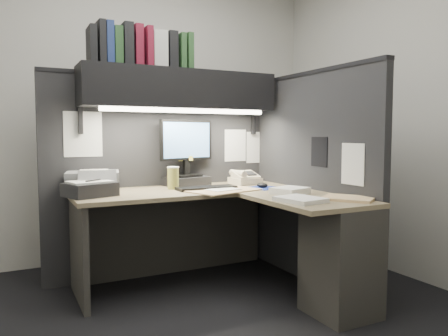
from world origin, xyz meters
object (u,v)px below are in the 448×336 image
Objects in this scene: coffee_cup at (173,179)px; keyboard at (206,188)px; telephone at (245,179)px; desk at (262,237)px; notebook_stack at (90,189)px; overhead_shelf at (180,90)px; printer at (93,181)px; monitor at (187,159)px.

keyboard is at bearing -31.64° from coffee_cup.
desk is at bearing -112.11° from telephone.
keyboard is 1.50× the size of notebook_stack.
notebook_stack is at bearing -162.93° from overhead_shelf.
printer is (-0.99, 0.77, 0.36)m from desk.
notebook_stack is at bearing -174.21° from monitor.
monitor is 1.17× the size of keyboard.
printer is (-0.68, 0.01, -0.70)m from overhead_shelf.
coffee_cup reaches higher than desk.
keyboard reaches higher than desk.
coffee_cup is 0.53× the size of notebook_stack.
notebook_stack is (-1.05, 0.52, 0.33)m from desk.
overhead_shelf is 1.07m from notebook_stack.
notebook_stack is at bearing -175.08° from telephone.
overhead_shelf is at bearing 113.10° from keyboard.
monitor is 2.38× the size of telephone.
printer is 0.25m from notebook_stack.
desk is 0.98m from monitor.
coffee_cup reaches higher than telephone.
printer is at bearing 161.38° from keyboard.
telephone is (0.55, -0.07, -0.73)m from overhead_shelf.
keyboard is at bearing 111.20° from desk.
coffee_cup reaches higher than keyboard.
monitor is 0.38m from keyboard.
telephone is at bearing 8.13° from printer.
coffee_cup reaches higher than notebook_stack.
monitor is at bearing 19.74° from notebook_stack.
desk is 0.84m from coffee_cup.
monitor reaches higher than printer.
notebook_stack is (-0.86, 0.03, 0.03)m from keyboard.
coffee_cup is (-0.66, -0.05, 0.04)m from telephone.
telephone is at bearing 69.78° from desk.
keyboard is at bearing -98.39° from monitor.
desk is 4.59× the size of printer.
monitor is 0.89m from notebook_stack.
overhead_shelf reaches higher than keyboard.
telephone is at bearing 4.09° from coffee_cup.
printer is at bearing 178.88° from overhead_shelf.
notebook_stack is at bearing 153.55° from desk.
overhead_shelf is 0.57m from monitor.
overhead_shelf is at bearing 17.07° from notebook_stack.
overhead_shelf is at bearing -153.15° from monitor.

